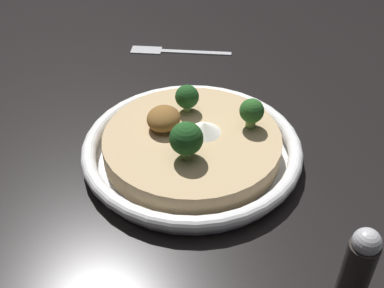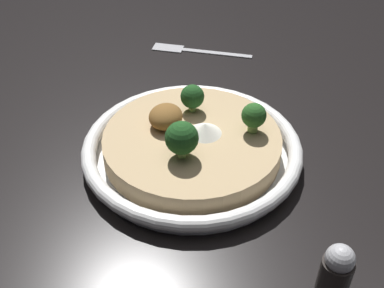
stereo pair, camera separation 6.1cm
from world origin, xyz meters
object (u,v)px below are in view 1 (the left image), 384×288
broccoli_back_left (252,112)px  broccoli_left (187,97)px  fork_utensil (170,51)px  broccoli_right (183,139)px  pepper_shaker (359,265)px  risotto_bowl (192,147)px

broccoli_back_left → broccoli_left: size_ratio=1.06×
broccoli_back_left → fork_utensil: size_ratio=0.23×
broccoli_right → broccoli_left: bearing=-173.6°
fork_utensil → broccoli_right: bearing=100.2°
broccoli_right → broccoli_back_left: bearing=133.7°
pepper_shaker → broccoli_left: bearing=-139.6°
broccoli_back_left → broccoli_left: broccoli_back_left is taller
broccoli_back_left → fork_utensil: bearing=-148.3°
risotto_bowl → broccoli_right: (0.04, -0.00, 0.05)m
broccoli_right → fork_utensil: (-0.32, -0.08, -0.06)m
broccoli_right → broccoli_back_left: broccoli_right is taller
broccoli_left → fork_utensil: size_ratio=0.21×
broccoli_right → risotto_bowl: bearing=174.3°
risotto_bowl → pepper_shaker: size_ratio=3.09×
broccoli_right → pepper_shaker: pepper_shaker is taller
broccoli_back_left → broccoli_left: 0.09m
broccoli_back_left → broccoli_left: (-0.02, -0.09, -0.00)m
broccoli_left → fork_utensil: bearing=-163.2°
fork_utensil → pepper_shaker: size_ratio=1.96×
risotto_bowl → broccoli_back_left: size_ratio=6.96×
broccoli_right → fork_utensil: size_ratio=0.27×
broccoli_right → broccoli_back_left: 0.10m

